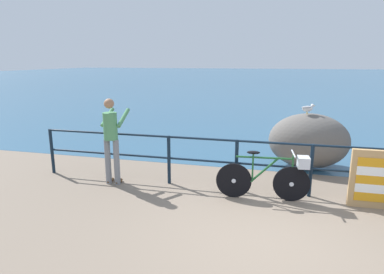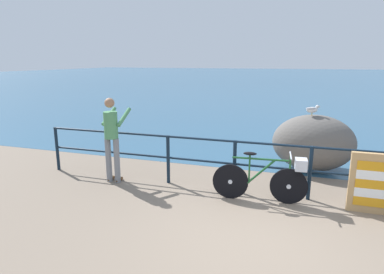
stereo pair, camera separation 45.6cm
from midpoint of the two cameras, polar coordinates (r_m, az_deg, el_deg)
The scene contains 8 objects.
ground_plane at distance 24.60m, azimuth 13.65°, elevation 6.80°, with size 120.00×120.00×0.10m, color #756656.
sea_surface at distance 52.55m, azimuth 14.07°, elevation 10.05°, with size 120.00×90.00×0.01m, color #2D5675.
promenade_railing at distance 6.46m, azimuth 11.80°, elevation -4.14°, with size 9.80×0.07×1.02m.
bicycle at distance 6.19m, azimuth 11.36°, elevation -6.57°, with size 1.70×0.48×0.92m.
person_at_railing at distance 6.98m, azimuth -15.52°, elevation -0.04°, with size 0.44×0.64×1.78m.
folded_deckchair_stack at distance 6.44m, azimuth 27.31°, elevation -6.54°, with size 0.84×0.10×1.04m.
breakwater_boulder_main at distance 8.23m, azimuth 17.93°, elevation -0.65°, with size 1.85×1.28×1.31m.
seagull at distance 7.99m, azimuth 17.74°, elevation 4.75°, with size 0.34×0.21×0.23m.
Camera 1 is at (-0.03, -4.53, 2.53)m, focal length 31.01 mm.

